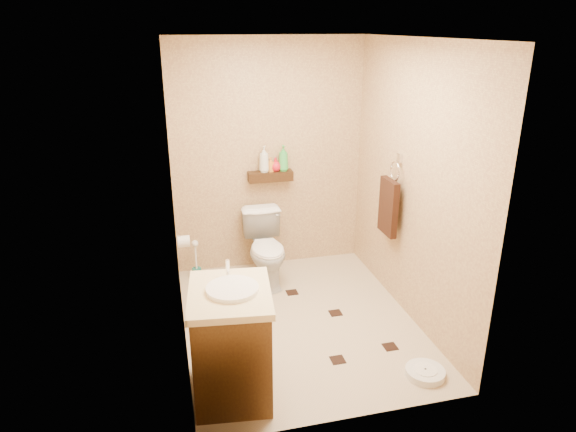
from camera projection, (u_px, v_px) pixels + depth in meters
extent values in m
plane|color=#C0A78C|center=(299.00, 321.00, 4.59)|extent=(2.50, 2.50, 0.00)
cube|color=tan|center=(269.00, 157.00, 5.31)|extent=(2.00, 0.04, 2.40)
cube|color=tan|center=(355.00, 257.00, 3.03)|extent=(2.00, 0.04, 2.40)
cube|color=tan|center=(175.00, 203.00, 3.95)|extent=(0.04, 2.50, 2.40)
cube|color=tan|center=(413.00, 185.00, 4.40)|extent=(0.04, 2.50, 2.40)
cube|color=white|center=(301.00, 38.00, 3.75)|extent=(2.00, 2.50, 0.02)
cube|color=#39250F|center=(270.00, 176.00, 5.30)|extent=(0.46, 0.14, 0.10)
cube|color=black|center=(261.00, 342.00, 4.28)|extent=(0.11, 0.11, 0.01)
cube|color=black|center=(335.00, 313.00, 4.71)|extent=(0.11, 0.11, 0.01)
cube|color=black|center=(338.00, 360.00, 4.06)|extent=(0.11, 0.11, 0.01)
cube|color=black|center=(226.00, 298.00, 4.97)|extent=(0.11, 0.11, 0.01)
cube|color=black|center=(390.00, 347.00, 4.22)|extent=(0.11, 0.11, 0.01)
cube|color=black|center=(292.00, 292.00, 5.07)|extent=(0.11, 0.11, 0.01)
imported|color=white|center=(266.00, 249.00, 5.20)|extent=(0.41, 0.71, 0.72)
cube|color=brown|center=(232.00, 346.00, 3.58)|extent=(0.58, 0.69, 0.77)
cube|color=beige|center=(230.00, 294.00, 3.44)|extent=(0.63, 0.73, 0.05)
cylinder|color=white|center=(232.00, 290.00, 3.43)|extent=(0.36, 0.36, 0.05)
cylinder|color=silver|center=(228.00, 267.00, 3.61)|extent=(0.03, 0.03, 0.12)
cylinder|color=white|center=(425.00, 373.00, 3.87)|extent=(0.35, 0.35, 0.05)
cylinder|color=white|center=(425.00, 369.00, 3.86)|extent=(0.18, 0.18, 0.01)
cylinder|color=#19645D|center=(197.00, 273.00, 5.36)|extent=(0.10, 0.10, 0.11)
cylinder|color=white|center=(196.00, 256.00, 5.29)|extent=(0.02, 0.02, 0.30)
sphere|color=white|center=(195.00, 244.00, 5.25)|extent=(0.07, 0.07, 0.07)
cube|color=silver|center=(400.00, 158.00, 4.56)|extent=(0.03, 0.06, 0.08)
torus|color=silver|center=(395.00, 171.00, 4.59)|extent=(0.02, 0.19, 0.19)
cube|color=#33190F|center=(388.00, 207.00, 4.70)|extent=(0.06, 0.30, 0.52)
cylinder|color=white|center=(184.00, 241.00, 4.76)|extent=(0.11, 0.11, 0.11)
cylinder|color=silver|center=(179.00, 236.00, 4.73)|extent=(0.04, 0.02, 0.02)
imported|color=silver|center=(264.00, 159.00, 5.22)|extent=(0.14, 0.14, 0.27)
imported|color=orange|center=(271.00, 164.00, 5.26)|extent=(0.09, 0.09, 0.15)
imported|color=red|center=(276.00, 164.00, 5.27)|extent=(0.13, 0.13, 0.14)
imported|color=green|center=(283.00, 158.00, 5.26)|extent=(0.12, 0.12, 0.27)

